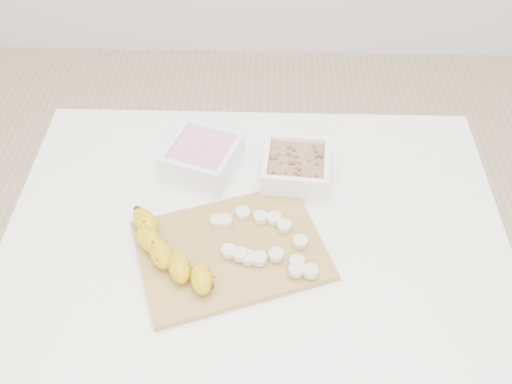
{
  "coord_description": "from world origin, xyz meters",
  "views": [
    {
      "loc": [
        0.02,
        -0.74,
        1.64
      ],
      "look_at": [
        0.0,
        0.03,
        0.81
      ],
      "focal_mm": 40.0,
      "sensor_mm": 36.0,
      "label": 1
    }
  ],
  "objects_px": {
    "bowl_yogurt": "(203,157)",
    "cutting_board": "(231,250)",
    "banana": "(171,253)",
    "table": "(256,251)",
    "bowl_granola": "(296,168)"
  },
  "relations": [
    {
      "from": "table",
      "to": "cutting_board",
      "type": "relative_size",
      "value": 2.88
    },
    {
      "from": "bowl_granola",
      "to": "banana",
      "type": "distance_m",
      "value": 0.33
    },
    {
      "from": "table",
      "to": "banana",
      "type": "distance_m",
      "value": 0.23
    },
    {
      "from": "bowl_granola",
      "to": "bowl_yogurt",
      "type": "bearing_deg",
      "value": 172.56
    },
    {
      "from": "bowl_yogurt",
      "to": "cutting_board",
      "type": "relative_size",
      "value": 0.52
    },
    {
      "from": "table",
      "to": "bowl_granola",
      "type": "relative_size",
      "value": 6.68
    },
    {
      "from": "table",
      "to": "banana",
      "type": "bearing_deg",
      "value": -145.88
    },
    {
      "from": "bowl_granola",
      "to": "banana",
      "type": "relative_size",
      "value": 0.64
    },
    {
      "from": "bowl_yogurt",
      "to": "banana",
      "type": "distance_m",
      "value": 0.26
    },
    {
      "from": "bowl_yogurt",
      "to": "cutting_board",
      "type": "bearing_deg",
      "value": -72.04
    },
    {
      "from": "bowl_yogurt",
      "to": "banana",
      "type": "relative_size",
      "value": 0.78
    },
    {
      "from": "bowl_yogurt",
      "to": "bowl_granola",
      "type": "relative_size",
      "value": 1.21
    },
    {
      "from": "bowl_yogurt",
      "to": "bowl_granola",
      "type": "bearing_deg",
      "value": -7.44
    },
    {
      "from": "bowl_granola",
      "to": "cutting_board",
      "type": "relative_size",
      "value": 0.43
    },
    {
      "from": "cutting_board",
      "to": "banana",
      "type": "distance_m",
      "value": 0.12
    }
  ]
}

